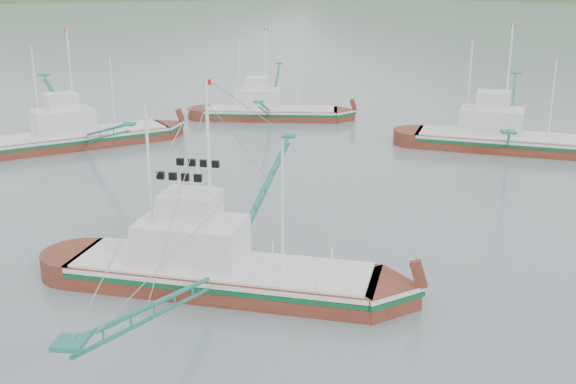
# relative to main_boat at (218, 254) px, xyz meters

# --- Properties ---
(ground) EXTENTS (1200.00, 1200.00, 0.00)m
(ground) POSITION_rel_main_boat_xyz_m (2.79, -0.61, -1.75)
(ground) COLOR slate
(ground) RESTS_ON ground
(main_boat) EXTENTS (15.11, 26.50, 10.78)m
(main_boat) POSITION_rel_main_boat_xyz_m (0.00, 0.00, 0.00)
(main_boat) COLOR #5F2314
(main_boat) RESTS_ON ground
(bg_boat_far) EXTENTS (13.22, 23.73, 9.60)m
(bg_boat_far) POSITION_rel_main_boat_xyz_m (-2.41, 38.99, -0.44)
(bg_boat_far) COLOR #5F2314
(bg_boat_far) RESTS_ON ground
(bg_boat_left) EXTENTS (19.28, 23.24, 10.55)m
(bg_boat_left) POSITION_rel_main_boat_xyz_m (-16.86, 26.54, 0.49)
(bg_boat_left) COLOR #5F2314
(bg_boat_left) RESTS_ON ground
(bg_boat_right) EXTENTS (15.57, 26.94, 11.04)m
(bg_boat_right) POSITION_rel_main_boat_xyz_m (18.67, 28.58, 0.19)
(bg_boat_right) COLOR #5F2314
(bg_boat_right) RESTS_ON ground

